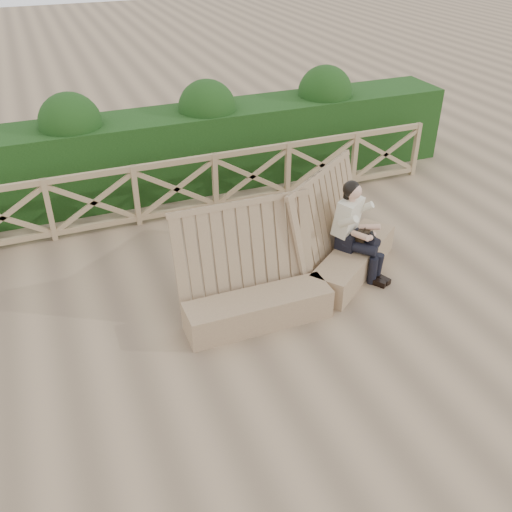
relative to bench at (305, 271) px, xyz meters
name	(u,v)px	position (x,y,z in m)	size (l,w,h in m)	color
ground	(249,332)	(-1.06, -0.53, -0.39)	(60.00, 60.00, 0.00)	brown
bench	(305,271)	(0.00, 0.00, 0.00)	(3.72, 1.82, 1.56)	#806049
woman	(355,227)	(0.92, 0.26, 0.39)	(0.74, 0.97, 1.49)	black
guardrail	(176,189)	(-1.06, 2.97, 0.16)	(10.10, 0.09, 1.10)	#886C4F
hedge	(159,154)	(-1.06, 4.17, 0.36)	(12.00, 1.20, 1.50)	black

